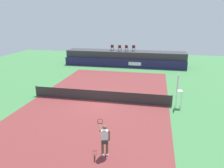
# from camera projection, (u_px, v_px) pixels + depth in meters

# --- Properties ---
(ground_plane) EXTENTS (48.00, 48.00, 0.00)m
(ground_plane) POSITION_uv_depth(u_px,v_px,m) (107.00, 90.00, 22.23)
(ground_plane) COLOR #3D7A42
(court_inner) EXTENTS (12.00, 22.00, 0.00)m
(court_inner) POSITION_uv_depth(u_px,v_px,m) (100.00, 101.00, 19.43)
(court_inner) COLOR maroon
(court_inner) RESTS_ON ground
(sponsor_wall) EXTENTS (18.00, 0.22, 1.20)m
(sponsor_wall) POSITION_uv_depth(u_px,v_px,m) (123.00, 64.00, 31.87)
(sponsor_wall) COLOR #231E4C
(sponsor_wall) RESTS_ON ground
(spectator_platform) EXTENTS (18.00, 2.80, 2.20)m
(spectator_platform) POSITION_uv_depth(u_px,v_px,m) (125.00, 58.00, 33.41)
(spectator_platform) COLOR #38383D
(spectator_platform) RESTS_ON ground
(spectator_chair_far_left) EXTENTS (0.46, 0.46, 0.89)m
(spectator_chair_far_left) POSITION_uv_depth(u_px,v_px,m) (112.00, 47.00, 33.26)
(spectator_chair_far_left) COLOR #561919
(spectator_chair_far_left) RESTS_ON spectator_platform
(spectator_chair_left) EXTENTS (0.45, 0.45, 0.89)m
(spectator_chair_left) POSITION_uv_depth(u_px,v_px,m) (120.00, 48.00, 32.82)
(spectator_chair_left) COLOR #561919
(spectator_chair_left) RESTS_ON spectator_platform
(spectator_chair_center) EXTENTS (0.48, 0.48, 0.89)m
(spectator_chair_center) POSITION_uv_depth(u_px,v_px,m) (127.00, 48.00, 32.82)
(spectator_chair_center) COLOR #561919
(spectator_chair_center) RESTS_ON spectator_platform
(spectator_chair_right) EXTENTS (0.46, 0.46, 0.89)m
(spectator_chair_right) POSITION_uv_depth(u_px,v_px,m) (134.00, 48.00, 32.80)
(spectator_chair_right) COLOR #561919
(spectator_chair_right) RESTS_ON spectator_platform
(umpire_chair) EXTENTS (0.47, 0.47, 2.76)m
(umpire_chair) POSITION_uv_depth(u_px,v_px,m) (178.00, 89.00, 17.67)
(umpire_chair) COLOR white
(umpire_chair) RESTS_ON ground
(tennis_net) EXTENTS (12.40, 0.02, 0.95)m
(tennis_net) POSITION_uv_depth(u_px,v_px,m) (100.00, 96.00, 19.29)
(tennis_net) COLOR #2D2D2D
(tennis_net) RESTS_ON ground
(net_post_near) EXTENTS (0.10, 0.10, 1.00)m
(net_post_near) POSITION_uv_depth(u_px,v_px,m) (36.00, 91.00, 20.48)
(net_post_near) COLOR #4C4C51
(net_post_near) RESTS_ON ground
(net_post_far) EXTENTS (0.10, 0.10, 1.00)m
(net_post_far) POSITION_uv_depth(u_px,v_px,m) (172.00, 101.00, 18.08)
(net_post_far) COLOR #4C4C51
(net_post_far) RESTS_ON ground
(tennis_player) EXTENTS (0.91, 1.11, 1.77)m
(tennis_player) POSITION_uv_depth(u_px,v_px,m) (105.00, 139.00, 11.57)
(tennis_player) COLOR white
(tennis_player) RESTS_ON court_inner
(tennis_ball) EXTENTS (0.07, 0.07, 0.07)m
(tennis_ball) POSITION_uv_depth(u_px,v_px,m) (134.00, 84.00, 24.05)
(tennis_ball) COLOR #D8EA33
(tennis_ball) RESTS_ON court_inner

